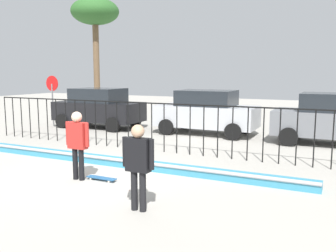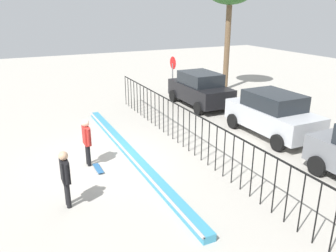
% 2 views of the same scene
% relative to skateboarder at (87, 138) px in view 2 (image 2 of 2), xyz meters
% --- Properties ---
extents(ground_plane, '(60.00, 60.00, 0.00)m').
position_rel_skateboarder_xyz_m(ground_plane, '(0.01, 0.48, -1.02)').
color(ground_plane, '#ADA89E').
extents(bowl_coping_ledge, '(11.00, 0.40, 0.27)m').
position_rel_skateboarder_xyz_m(bowl_coping_ledge, '(0.01, 1.58, -0.90)').
color(bowl_coping_ledge, teal).
rests_on(bowl_coping_ledge, ground).
extents(perimeter_fence, '(14.04, 0.04, 1.65)m').
position_rel_skateboarder_xyz_m(perimeter_fence, '(0.01, 3.81, 0.01)').
color(perimeter_fence, black).
rests_on(perimeter_fence, ground).
extents(skateboarder, '(0.69, 0.26, 1.70)m').
position_rel_skateboarder_xyz_m(skateboarder, '(0.00, 0.00, 0.00)').
color(skateboarder, black).
rests_on(skateboarder, ground).
extents(skateboard, '(0.80, 0.20, 0.07)m').
position_rel_skateboarder_xyz_m(skateboard, '(0.55, 0.19, -0.96)').
color(skateboard, '#26598C').
rests_on(skateboard, ground).
extents(camera_operator, '(0.68, 0.25, 1.67)m').
position_rel_skateboarder_xyz_m(camera_operator, '(2.39, -1.14, -0.01)').
color(camera_operator, black).
rests_on(camera_operator, ground).
extents(parked_car_black, '(4.30, 2.12, 1.90)m').
position_rel_skateboarder_xyz_m(parked_car_black, '(-4.91, 7.48, -0.05)').
color(parked_car_black, black).
rests_on(parked_car_black, ground).
extents(parked_car_silver, '(4.30, 2.12, 1.90)m').
position_rel_skateboarder_xyz_m(parked_car_silver, '(0.49, 7.89, -0.05)').
color(parked_car_silver, '#B7BABF').
rests_on(parked_car_silver, ground).
extents(stop_sign, '(0.76, 0.07, 2.50)m').
position_rel_skateboarder_xyz_m(stop_sign, '(-7.34, 6.98, 0.60)').
color(stop_sign, slate).
rests_on(stop_sign, ground).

